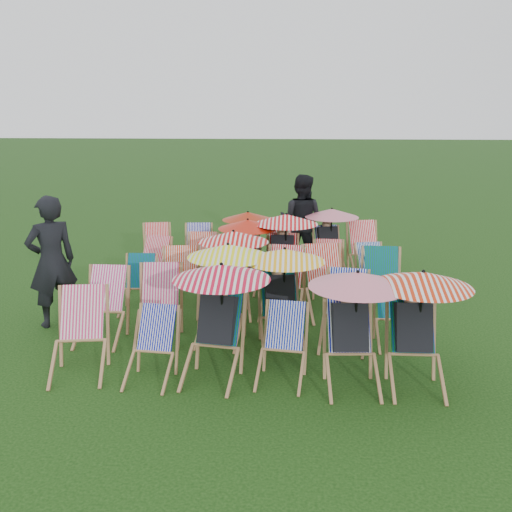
# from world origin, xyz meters

# --- Properties ---
(ground) EXTENTS (100.00, 100.00, 0.00)m
(ground) POSITION_xyz_m (0.00, 0.00, 0.00)
(ground) COLOR black
(ground) RESTS_ON ground
(deckchair_0) EXTENTS (0.79, 1.00, 0.99)m
(deckchair_0) POSITION_xyz_m (-2.01, -2.17, 0.50)
(deckchair_0) COLOR #A1744B
(deckchair_0) RESTS_ON ground
(deckchair_1) EXTENTS (0.62, 0.81, 0.82)m
(deckchair_1) POSITION_xyz_m (-1.11, -2.29, 0.41)
(deckchair_1) COLOR #A1744B
(deckchair_1) RESTS_ON ground
(deckchair_2) EXTENTS (1.16, 1.23, 1.37)m
(deckchair_2) POSITION_xyz_m (-0.35, -2.15, 0.72)
(deckchair_2) COLOR #A1744B
(deckchair_2) RESTS_ON ground
(deckchair_3) EXTENTS (0.67, 0.86, 0.86)m
(deckchair_3) POSITION_xyz_m (0.44, -2.19, 0.43)
(deckchair_3) COLOR #A1744B
(deckchair_3) RESTS_ON ground
(deckchair_4) EXTENTS (1.12, 1.19, 1.33)m
(deckchair_4) POSITION_xyz_m (1.25, -2.24, 0.70)
(deckchair_4) COLOR #A1744B
(deckchair_4) RESTS_ON ground
(deckchair_5) EXTENTS (1.13, 1.17, 1.35)m
(deckchair_5) POSITION_xyz_m (1.98, -2.22, 0.71)
(deckchair_5) COLOR #A1744B
(deckchair_5) RESTS_ON ground
(deckchair_6) EXTENTS (0.65, 0.90, 0.96)m
(deckchair_6) POSITION_xyz_m (-2.08, -1.13, 0.48)
(deckchair_6) COLOR #A1744B
(deckchair_6) RESTS_ON ground
(deckchair_7) EXTENTS (0.74, 0.97, 0.99)m
(deckchair_7) POSITION_xyz_m (-1.30, -1.04, 0.49)
(deckchair_7) COLOR #A1744B
(deckchair_7) RESTS_ON ground
(deckchair_8) EXTENTS (1.13, 1.19, 1.34)m
(deckchair_8) POSITION_xyz_m (-0.40, -1.00, 0.70)
(deckchair_8) COLOR #A1744B
(deckchair_8) RESTS_ON ground
(deckchair_9) EXTENTS (1.10, 1.18, 1.30)m
(deckchair_9) POSITION_xyz_m (0.40, -1.07, 0.69)
(deckchair_9) COLOR #A1744B
(deckchair_9) RESTS_ON ground
(deckchair_10) EXTENTS (0.78, 0.98, 0.97)m
(deckchair_10) POSITION_xyz_m (1.25, -1.09, 0.48)
(deckchair_10) COLOR #A1744B
(deckchair_10) RESTS_ON ground
(deckchair_11) EXTENTS (0.57, 0.78, 0.84)m
(deckchair_11) POSITION_xyz_m (1.95, -1.03, 0.42)
(deckchair_11) COLOR #A1744B
(deckchair_11) RESTS_ON ground
(deckchair_12) EXTENTS (0.59, 0.80, 0.84)m
(deckchair_12) POSITION_xyz_m (-1.90, 0.07, 0.42)
(deckchair_12) COLOR #A1744B
(deckchair_12) RESTS_ON ground
(deckchair_13) EXTENTS (0.74, 0.96, 0.97)m
(deckchair_13) POSITION_xyz_m (-1.22, 0.06, 0.49)
(deckchair_13) COLOR #A1744B
(deckchair_13) RESTS_ON ground
(deckchair_14) EXTENTS (1.09, 1.18, 1.29)m
(deckchair_14) POSITION_xyz_m (-0.40, 0.05, 0.68)
(deckchair_14) COLOR #A1744B
(deckchair_14) RESTS_ON ground
(deckchair_15) EXTENTS (0.79, 1.01, 1.01)m
(deckchair_15) POSITION_xyz_m (0.40, 0.05, 0.50)
(deckchair_15) COLOR #A1744B
(deckchair_15) RESTS_ON ground
(deckchair_16) EXTENTS (0.85, 1.06, 1.03)m
(deckchair_16) POSITION_xyz_m (1.08, 0.07, 0.52)
(deckchair_16) COLOR #A1744B
(deckchair_16) RESTS_ON ground
(deckchair_17) EXTENTS (0.71, 0.96, 1.00)m
(deckchair_17) POSITION_xyz_m (1.93, 0.10, 0.50)
(deckchair_17) COLOR #A1744B
(deckchair_17) RESTS_ON ground
(deckchair_18) EXTENTS (0.73, 0.91, 0.88)m
(deckchair_18) POSITION_xyz_m (-1.98, 1.20, 0.44)
(deckchair_18) COLOR #A1744B
(deckchair_18) RESTS_ON ground
(deckchair_19) EXTENTS (0.62, 0.87, 0.94)m
(deckchair_19) POSITION_xyz_m (-1.09, 1.28, 0.47)
(deckchair_19) COLOR #A1744B
(deckchair_19) RESTS_ON ground
(deckchair_20) EXTENTS (1.04, 1.10, 1.24)m
(deckchair_20) POSITION_xyz_m (-0.30, 1.28, 0.65)
(deckchair_20) COLOR #A1744B
(deckchair_20) RESTS_ON ground
(deckchair_21) EXTENTS (1.12, 1.17, 1.33)m
(deckchair_21) POSITION_xyz_m (0.37, 1.34, 0.70)
(deckchair_21) COLOR #A1744B
(deckchair_21) RESTS_ON ground
(deckchair_22) EXTENTS (0.60, 0.83, 0.88)m
(deckchair_22) POSITION_xyz_m (1.17, 1.12, 0.44)
(deckchair_22) COLOR #A1744B
(deckchair_22) RESTS_ON ground
(deckchair_23) EXTENTS (0.69, 0.85, 0.82)m
(deckchair_23) POSITION_xyz_m (1.96, 1.22, 0.41)
(deckchair_23) COLOR #A1744B
(deckchair_23) RESTS_ON ground
(deckchair_24) EXTENTS (0.75, 0.93, 0.90)m
(deckchair_24) POSITION_xyz_m (-2.12, 2.32, 0.45)
(deckchair_24) COLOR #A1744B
(deckchair_24) RESTS_ON ground
(deckchair_25) EXTENTS (0.66, 0.87, 0.89)m
(deckchair_25) POSITION_xyz_m (-1.32, 2.36, 0.45)
(deckchair_25) COLOR #A1744B
(deckchair_25) RESTS_ON ground
(deckchair_26) EXTENTS (0.99, 1.05, 1.18)m
(deckchair_26) POSITION_xyz_m (-0.39, 2.34, 0.62)
(deckchair_26) COLOR #A1744B
(deckchair_26) RESTS_ON ground
(deckchair_27) EXTENTS (0.75, 0.98, 1.01)m
(deckchair_27) POSITION_xyz_m (0.36, 2.39, 0.50)
(deckchair_27) COLOR #A1744B
(deckchair_27) RESTS_ON ground
(deckchair_28) EXTENTS (1.05, 1.14, 1.24)m
(deckchair_28) POSITION_xyz_m (1.27, 2.45, 0.65)
(deckchair_28) COLOR #A1744B
(deckchair_28) RESTS_ON ground
(deckchair_29) EXTENTS (0.79, 1.00, 0.99)m
(deckchair_29) POSITION_xyz_m (1.96, 2.31, 0.49)
(deckchair_29) COLOR #A1744B
(deckchair_29) RESTS_ON ground
(person_left) EXTENTS (0.84, 0.81, 1.94)m
(person_left) POSITION_xyz_m (-2.96, -0.63, 0.97)
(person_left) COLOR black
(person_left) RESTS_ON ground
(person_rear) EXTENTS (1.08, 0.94, 1.86)m
(person_rear) POSITION_xyz_m (0.70, 2.88, 0.93)
(person_rear) COLOR black
(person_rear) RESTS_ON ground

